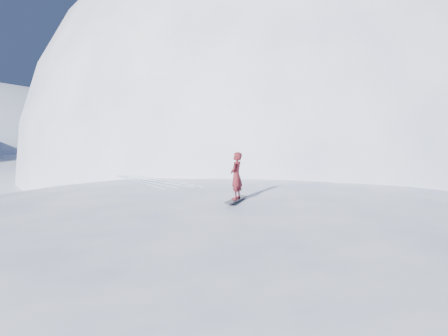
# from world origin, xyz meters

# --- Properties ---
(ground) EXTENTS (400.00, 400.00, 0.00)m
(ground) POSITION_xyz_m (0.00, 0.00, 0.00)
(ground) COLOR white
(ground) RESTS_ON ground
(near_ridge) EXTENTS (36.00, 28.00, 4.80)m
(near_ridge) POSITION_xyz_m (1.00, 3.00, 0.00)
(near_ridge) COLOR white
(near_ridge) RESTS_ON ground
(summit_peak) EXTENTS (60.00, 56.00, 56.00)m
(summit_peak) POSITION_xyz_m (22.00, 26.00, 0.00)
(summit_peak) COLOR white
(summit_peak) RESTS_ON ground
(peak_shoulder) EXTENTS (28.00, 24.00, 18.00)m
(peak_shoulder) POSITION_xyz_m (10.00, 20.00, 0.00)
(peak_shoulder) COLOR white
(peak_shoulder) RESTS_ON ground
(wind_bumps) EXTENTS (16.00, 14.40, 1.00)m
(wind_bumps) POSITION_xyz_m (-0.56, 2.12, 0.00)
(wind_bumps) COLOR white
(wind_bumps) RESTS_ON ground
(snowboard) EXTENTS (1.47, 1.34, 0.03)m
(snowboard) POSITION_xyz_m (-0.40, -0.43, 2.41)
(snowboard) COLOR black
(snowboard) RESTS_ON near_ridge
(snowboarder) EXTENTS (0.76, 0.74, 1.75)m
(snowboarder) POSITION_xyz_m (-0.40, -0.43, 3.30)
(snowboarder) COLOR maroon
(snowboarder) RESTS_ON snowboard
(board_tracks) EXTENTS (2.69, 5.94, 0.04)m
(board_tracks) POSITION_xyz_m (-1.73, 5.91, 2.42)
(board_tracks) COLOR silver
(board_tracks) RESTS_ON ground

